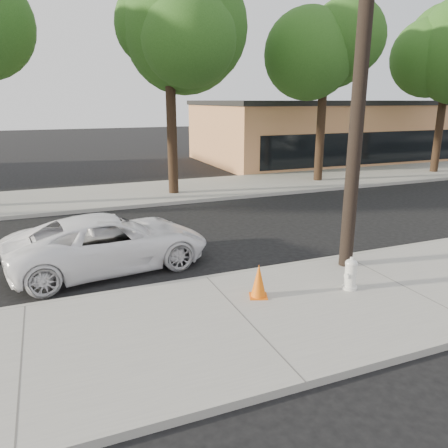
% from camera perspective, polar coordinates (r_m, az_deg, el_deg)
% --- Properties ---
extents(ground, '(120.00, 120.00, 0.00)m').
position_cam_1_polar(ground, '(12.50, -5.62, -4.03)').
color(ground, black).
rests_on(ground, ground).
extents(near_sidewalk, '(90.00, 4.40, 0.15)m').
position_cam_1_polar(near_sidewalk, '(8.77, 2.69, -12.50)').
color(near_sidewalk, gray).
rests_on(near_sidewalk, ground).
extents(far_sidewalk, '(90.00, 5.00, 0.15)m').
position_cam_1_polar(far_sidewalk, '(20.49, -12.50, 3.78)').
color(far_sidewalk, gray).
rests_on(far_sidewalk, ground).
extents(curb_near, '(90.00, 0.12, 0.16)m').
position_cam_1_polar(curb_near, '(10.61, -2.33, -7.25)').
color(curb_near, '#9E9B93').
rests_on(curb_near, ground).
extents(building_main, '(18.00, 10.00, 4.00)m').
position_cam_1_polar(building_main, '(33.49, 13.34, 11.65)').
color(building_main, tan).
rests_on(building_main, ground).
extents(utility_pole, '(1.40, 0.34, 9.00)m').
position_cam_1_polar(utility_pole, '(11.01, 17.36, 17.58)').
color(utility_pole, black).
rests_on(utility_pole, near_sidewalk).
extents(tree_c, '(4.96, 4.80, 9.55)m').
position_cam_1_polar(tree_c, '(19.89, -6.45, 23.52)').
color(tree_c, black).
rests_on(tree_c, far_sidewalk).
extents(tree_d, '(4.50, 4.35, 8.75)m').
position_cam_1_polar(tree_d, '(23.58, 13.69, 20.65)').
color(tree_d, black).
rests_on(tree_d, far_sidewalk).
extents(police_cruiser, '(5.34, 2.94, 1.42)m').
position_cam_1_polar(police_cruiser, '(11.65, -14.67, -2.30)').
color(police_cruiser, white).
rests_on(police_cruiser, ground).
extents(fire_hydrant, '(0.38, 0.34, 0.70)m').
position_cam_1_polar(fire_hydrant, '(10.21, 16.18, -6.36)').
color(fire_hydrant, silver).
rests_on(fire_hydrant, near_sidewalk).
extents(traffic_cone, '(0.49, 0.49, 0.74)m').
position_cam_1_polar(traffic_cone, '(9.45, 4.55, -7.45)').
color(traffic_cone, orange).
rests_on(traffic_cone, near_sidewalk).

